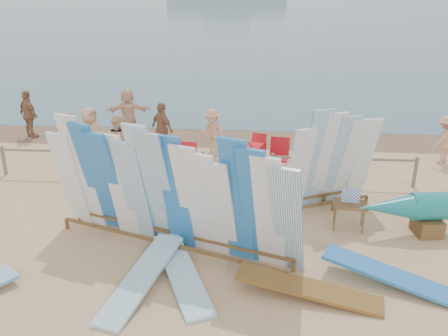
# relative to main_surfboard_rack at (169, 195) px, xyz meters

# --- Properties ---
(ground) EXTENTS (160.00, 160.00, 0.00)m
(ground) POSITION_rel_main_surfboard_rack_xyz_m (0.25, 0.81, -1.29)
(ground) COLOR tan
(ground) RESTS_ON ground
(ocean) EXTENTS (320.00, 240.00, 0.02)m
(ocean) POSITION_rel_main_surfboard_rack_xyz_m (0.25, 128.81, -1.29)
(ocean) COLOR #406273
(ocean) RESTS_ON ground
(wet_sand_strip) EXTENTS (40.00, 2.60, 0.01)m
(wet_sand_strip) POSITION_rel_main_surfboard_rack_xyz_m (0.25, 8.01, -1.29)
(wet_sand_strip) COLOR brown
(wet_sand_strip) RESTS_ON ground
(fence) EXTENTS (12.08, 0.08, 0.90)m
(fence) POSITION_rel_main_surfboard_rack_xyz_m (0.25, 3.81, -0.66)
(fence) COLOR #786C5B
(fence) RESTS_ON ground
(main_surfboard_rack) EXTENTS (5.68, 2.62, 2.88)m
(main_surfboard_rack) POSITION_rel_main_surfboard_rack_xyz_m (0.00, 0.00, 0.00)
(main_surfboard_rack) COLOR brown
(main_surfboard_rack) RESTS_ON ground
(side_surfboard_rack) EXTENTS (2.41, 1.54, 2.74)m
(side_surfboard_rack) POSITION_rel_main_surfboard_rack_xyz_m (3.68, 2.32, -0.07)
(side_surfboard_rack) COLOR brown
(side_surfboard_rack) RESTS_ON ground
(vendor_table) EXTENTS (0.84, 0.64, 1.04)m
(vendor_table) POSITION_rel_main_surfboard_rack_xyz_m (4.00, 1.23, -0.94)
(vendor_table) COLOR brown
(vendor_table) RESTS_ON ground
(flat_board_c) EXTENTS (2.75, 1.09, 0.36)m
(flat_board_c) POSITION_rel_main_surfboard_rack_xyz_m (2.84, -1.48, -1.29)
(flat_board_c) COLOR brown
(flat_board_c) RESTS_ON ground
(flat_board_b) EXTENTS (1.23, 2.74, 0.39)m
(flat_board_b) POSITION_rel_main_surfboard_rack_xyz_m (-0.32, -1.39, -1.29)
(flat_board_b) COLOR #89C4DC
(flat_board_b) RESTS_ON ground
(flat_board_d) EXTENTS (2.69, 1.59, 0.42)m
(flat_board_d) POSITION_rel_main_surfboard_rack_xyz_m (4.48, -1.00, -1.29)
(flat_board_d) COLOR #2671BE
(flat_board_d) RESTS_ON ground
(flat_board_a) EXTENTS (1.61, 2.69, 0.26)m
(flat_board_a) POSITION_rel_main_surfboard_rack_xyz_m (0.41, -1.08, -1.29)
(flat_board_a) COLOR #89C4DC
(flat_board_a) RESTS_ON ground
(beach_chair_left) EXTENTS (0.66, 0.67, 0.90)m
(beach_chair_left) POSITION_rel_main_surfboard_rack_xyz_m (-0.35, 4.42, -1.03)
(beach_chair_left) COLOR red
(beach_chair_left) RESTS_ON ground
(beach_chair_right) EXTENTS (0.69, 0.71, 0.94)m
(beach_chair_right) POSITION_rel_main_surfboard_rack_xyz_m (2.47, 4.96, -1.01)
(beach_chair_right) COLOR red
(beach_chair_right) RESTS_ON ground
(stroller) EXTENTS (0.77, 0.92, 1.08)m
(stroller) POSITION_rel_main_surfboard_rack_xyz_m (1.75, 4.82, -0.86)
(stroller) COLOR red
(stroller) RESTS_ON ground
(beachgoer_11) EXTENTS (1.73, 0.82, 1.79)m
(beachgoer_11) POSITION_rel_main_surfboard_rack_xyz_m (-3.03, 7.94, -0.39)
(beachgoer_11) COLOR beige
(beachgoer_11) RESTS_ON ground
(beachgoer_3) EXTENTS (1.07, 0.87, 1.55)m
(beachgoer_3) POSITION_rel_main_surfboard_rack_xyz_m (0.30, 6.14, -0.52)
(beachgoer_3) COLOR tan
(beachgoer_3) RESTS_ON ground
(beachgoer_extra_0) EXTENTS (1.06, 0.93, 1.56)m
(beachgoer_extra_0) POSITION_rel_main_surfboard_rack_xyz_m (7.69, 5.83, -0.51)
(beachgoer_extra_0) COLOR tan
(beachgoer_extra_0) RESTS_ON ground
(beachgoer_0) EXTENTS (0.65, 0.92, 1.72)m
(beachgoer_0) POSITION_rel_main_surfboard_rack_xyz_m (-3.57, 5.37, -0.43)
(beachgoer_0) COLOR tan
(beachgoer_0) RESTS_ON ground
(beachgoer_1) EXTENTS (0.63, 0.46, 1.55)m
(beachgoer_1) POSITION_rel_main_surfboard_rack_xyz_m (-4.15, 5.28, -0.51)
(beachgoer_1) COLOR #8C6042
(beachgoer_1) RESTS_ON ground
(beachgoer_extra_1) EXTENTS (1.11, 0.96, 1.77)m
(beachgoer_extra_1) POSITION_rel_main_surfboard_rack_xyz_m (-6.58, 7.35, -0.40)
(beachgoer_extra_1) COLOR #8C6042
(beachgoer_extra_1) RESTS_ON ground
(beachgoer_2) EXTENTS (0.96, 0.79, 1.78)m
(beachgoer_2) POSITION_rel_main_surfboard_rack_xyz_m (-2.36, 4.41, -0.40)
(beachgoer_2) COLOR beige
(beachgoer_2) RESTS_ON ground
(beachgoer_4) EXTENTS (1.07, 1.02, 1.76)m
(beachgoer_4) POSITION_rel_main_surfboard_rack_xyz_m (-1.36, 6.02, -0.41)
(beachgoer_4) COLOR #8C6042
(beachgoer_4) RESTS_ON ground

